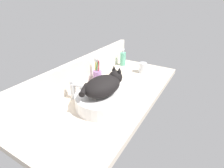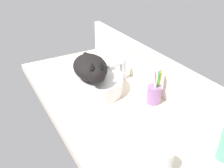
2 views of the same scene
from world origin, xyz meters
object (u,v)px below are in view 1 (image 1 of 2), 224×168
faucet (74,89)px  toothbrush_cup (98,75)px  cat (104,85)px  soap_dispenser (123,59)px  water_glass (143,68)px  sink_basin (103,100)px

faucet → toothbrush_cup: toothbrush_cup is taller
cat → faucet: (-3.81, 20.52, -6.76)cm
faucet → soap_dispenser: soap_dispenser is taller
soap_dispenser → cat: bearing=-162.0°
faucet → water_glass: 67.05cm
faucet → sink_basin: bearing=-83.1°
sink_basin → cat: size_ratio=1.08×
water_glass → soap_dispenser: bearing=73.4°
soap_dispenser → water_glass: soap_dispenser is taller
faucet → soap_dispenser: bearing=0.8°
cat → toothbrush_cup: cat is taller
cat → faucet: size_ratio=2.31×
sink_basin → cat: cat is taller
sink_basin → water_glass: 60.80cm
toothbrush_cup → faucet: bearing=-176.9°
soap_dispenser → water_glass: (-6.87, -23.08, -2.59)cm
cat → soap_dispenser: bearing=18.0°
sink_basin → toothbrush_cup: 33.79cm
faucet → toothbrush_cup: bearing=3.1°
sink_basin → soap_dispenser: (67.65, 21.36, 2.26)cm
soap_dispenser → toothbrush_cup: bearing=179.3°
soap_dispenser → toothbrush_cup: size_ratio=0.85×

